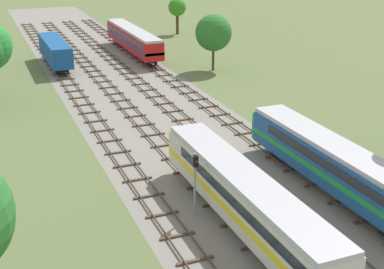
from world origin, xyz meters
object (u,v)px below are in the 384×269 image
at_px(freight_boxcar_far_left_mid, 55,50).
at_px(diesel_railcar_left_nearest, 244,195).
at_px(diesel_railcar_centre_near, 337,164).
at_px(passenger_coach_centre_midfar, 133,38).
at_px(signal_post_nearest, 195,176).

bearing_deg(freight_boxcar_far_left_mid, diesel_railcar_left_nearest, -85.21).
distance_m(diesel_railcar_centre_near, passenger_coach_centre_midfar, 52.92).
xyz_separation_m(diesel_railcar_left_nearest, freight_boxcar_far_left_mid, (-4.25, 50.73, -0.15)).
relative_size(diesel_railcar_left_nearest, signal_post_nearest, 4.41).
bearing_deg(passenger_coach_centre_midfar, signal_post_nearest, -101.64).
distance_m(passenger_coach_centre_midfar, signal_post_nearest, 52.74).
bearing_deg(diesel_railcar_left_nearest, signal_post_nearest, 124.98).
height_order(diesel_railcar_left_nearest, signal_post_nearest, signal_post_nearest).
bearing_deg(passenger_coach_centre_midfar, freight_boxcar_far_left_mid, -162.71).
bearing_deg(signal_post_nearest, diesel_railcar_centre_near, -6.79).
bearing_deg(signal_post_nearest, passenger_coach_centre_midfar, 78.36).
bearing_deg(passenger_coach_centre_midfar, diesel_railcar_left_nearest, -98.84).
relative_size(diesel_railcar_centre_near, signal_post_nearest, 4.41).
relative_size(diesel_railcar_left_nearest, diesel_railcar_centre_near, 1.00).
height_order(freight_boxcar_far_left_mid, signal_post_nearest, signal_post_nearest).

